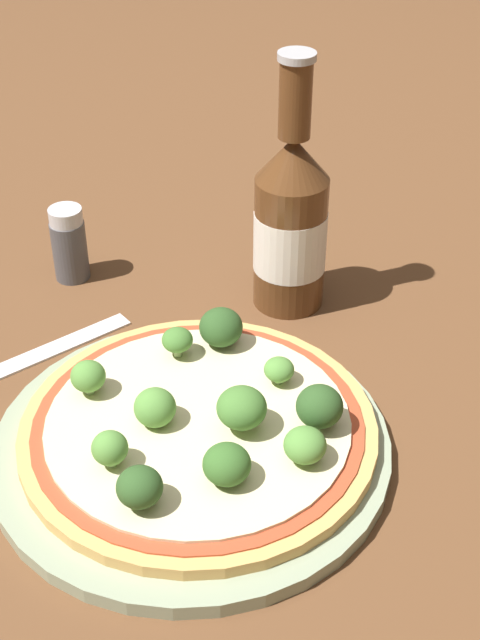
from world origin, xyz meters
The scene contains 17 objects.
ground_plane centered at (0.00, 0.00, 0.00)m, with size 3.00×3.00×0.00m, color brown.
plate centered at (0.00, -0.01, 0.01)m, with size 0.29×0.29×0.01m.
pizza centered at (0.00, 0.00, 0.02)m, with size 0.26×0.26×0.01m.
broccoli_floret_0 centered at (-0.07, 0.04, 0.04)m, with size 0.02×0.02×0.02m.
broccoli_floret_1 centered at (0.06, 0.06, 0.04)m, with size 0.03×0.03×0.03m.
broccoli_floret_2 centered at (-0.08, -0.04, 0.04)m, with size 0.03×0.03×0.03m.
broccoli_floret_3 centered at (0.01, 0.07, 0.04)m, with size 0.02×0.02×0.02m.
broccoli_floret_4 centered at (0.03, 0.02, 0.05)m, with size 0.04×0.04×0.03m.
broccoli_floret_5 centered at (0.06, -0.02, 0.04)m, with size 0.03×0.03×0.03m.
broccoli_floret_6 centered at (0.04, -0.08, 0.04)m, with size 0.03×0.03×0.03m.
broccoli_floret_7 centered at (-0.02, -0.02, 0.04)m, with size 0.03×0.03×0.03m.
broccoli_floret_8 centered at (-0.01, -0.07, 0.04)m, with size 0.03×0.03×0.03m.
broccoli_floret_9 centered at (-0.06, 0.07, 0.04)m, with size 0.04×0.04×0.03m.
broccoli_floret_10 centered at (0.08, 0.03, 0.04)m, with size 0.03×0.03×0.03m.
beer_bottle centered at (-0.09, 0.18, 0.08)m, with size 0.06×0.06×0.23m.
pepper_shaker centered at (-0.26, 0.06, 0.04)m, with size 0.03×0.03×0.07m.
fork centered at (-0.17, -0.04, 0.00)m, with size 0.04×0.19×0.00m.
Camera 1 is at (0.37, -0.30, 0.46)m, focal length 50.00 mm.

